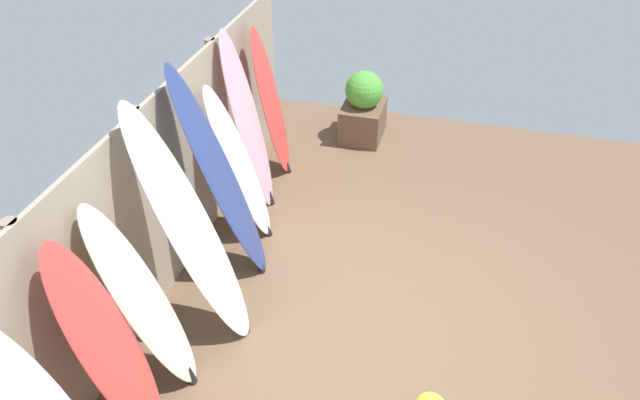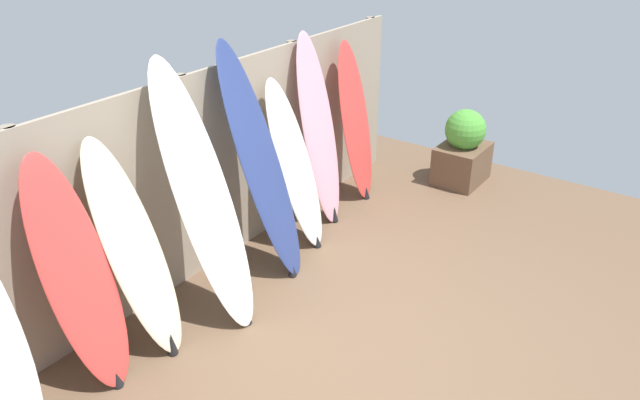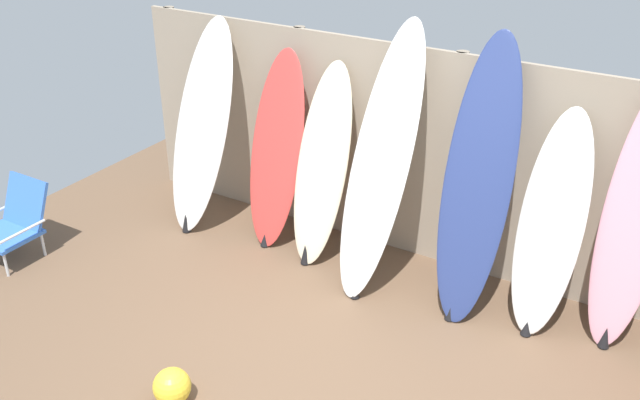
{
  "view_description": "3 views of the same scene",
  "coord_description": "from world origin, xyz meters",
  "px_view_note": "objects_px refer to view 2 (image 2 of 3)",
  "views": [
    {
      "loc": [
        -3.69,
        -0.43,
        3.99
      ],
      "look_at": [
        0.48,
        0.7,
        0.87
      ],
      "focal_mm": 35.0,
      "sensor_mm": 36.0,
      "label": 1
    },
    {
      "loc": [
        -3.28,
        -1.66,
        3.15
      ],
      "look_at": [
        -0.0,
        0.68,
        1.09
      ],
      "focal_mm": 35.0,
      "sensor_mm": 36.0,
      "label": 2
    },
    {
      "loc": [
        1.78,
        -2.94,
        3.26
      ],
      "look_at": [
        -0.44,
        0.71,
        1.03
      ],
      "focal_mm": 40.0,
      "sensor_mm": 36.0,
      "label": 3
    }
  ],
  "objects_px": {
    "surfboard_pink_6": "(319,133)",
    "planter_box": "(463,150)",
    "surfboard_white_3": "(204,198)",
    "surfboard_red_7": "(356,123)",
    "surfboard_white_5": "(295,165)",
    "surfboard_cream_2": "(135,251)",
    "surfboard_red_1": "(79,278)",
    "surfboard_navy_4": "(261,165)"
  },
  "relations": [
    {
      "from": "surfboard_cream_2",
      "to": "surfboard_navy_4",
      "type": "distance_m",
      "value": 1.36
    },
    {
      "from": "surfboard_white_5",
      "to": "surfboard_cream_2",
      "type": "bearing_deg",
      "value": -179.94
    },
    {
      "from": "surfboard_red_1",
      "to": "surfboard_white_5",
      "type": "height_order",
      "value": "surfboard_red_1"
    },
    {
      "from": "surfboard_red_1",
      "to": "surfboard_cream_2",
      "type": "relative_size",
      "value": 1.03
    },
    {
      "from": "surfboard_white_3",
      "to": "surfboard_pink_6",
      "type": "height_order",
      "value": "surfboard_white_3"
    },
    {
      "from": "surfboard_red_1",
      "to": "surfboard_white_3",
      "type": "distance_m",
      "value": 1.08
    },
    {
      "from": "surfboard_cream_2",
      "to": "surfboard_white_3",
      "type": "bearing_deg",
      "value": -11.58
    },
    {
      "from": "surfboard_navy_4",
      "to": "surfboard_pink_6",
      "type": "height_order",
      "value": "surfboard_navy_4"
    },
    {
      "from": "surfboard_pink_6",
      "to": "surfboard_red_7",
      "type": "distance_m",
      "value": 0.65
    },
    {
      "from": "surfboard_navy_4",
      "to": "planter_box",
      "type": "xyz_separation_m",
      "value": [
        2.73,
        -0.69,
        -0.62
      ]
    },
    {
      "from": "surfboard_white_5",
      "to": "planter_box",
      "type": "xyz_separation_m",
      "value": [
        2.19,
        -0.75,
        -0.4
      ]
    },
    {
      "from": "surfboard_white_3",
      "to": "surfboard_red_1",
      "type": "bearing_deg",
      "value": 173.15
    },
    {
      "from": "surfboard_white_3",
      "to": "surfboard_pink_6",
      "type": "distance_m",
      "value": 1.81
    },
    {
      "from": "surfboard_white_3",
      "to": "surfboard_red_7",
      "type": "height_order",
      "value": "surfboard_white_3"
    },
    {
      "from": "surfboard_navy_4",
      "to": "planter_box",
      "type": "height_order",
      "value": "surfboard_navy_4"
    },
    {
      "from": "surfboard_white_3",
      "to": "planter_box",
      "type": "height_order",
      "value": "surfboard_white_3"
    },
    {
      "from": "surfboard_cream_2",
      "to": "surfboard_navy_4",
      "type": "bearing_deg",
      "value": -2.48
    },
    {
      "from": "surfboard_cream_2",
      "to": "surfboard_red_7",
      "type": "bearing_deg",
      "value": 1.37
    },
    {
      "from": "surfboard_white_3",
      "to": "planter_box",
      "type": "relative_size",
      "value": 2.35
    },
    {
      "from": "surfboard_red_1",
      "to": "surfboard_cream_2",
      "type": "bearing_deg",
      "value": -0.56
    },
    {
      "from": "surfboard_cream_2",
      "to": "surfboard_pink_6",
      "type": "bearing_deg",
      "value": 2.19
    },
    {
      "from": "surfboard_cream_2",
      "to": "surfboard_white_3",
      "type": "xyz_separation_m",
      "value": [
        0.59,
        -0.12,
        0.22
      ]
    },
    {
      "from": "surfboard_pink_6",
      "to": "planter_box",
      "type": "relative_size",
      "value": 2.19
    },
    {
      "from": "surfboard_navy_4",
      "to": "planter_box",
      "type": "relative_size",
      "value": 2.34
    },
    {
      "from": "planter_box",
      "to": "surfboard_red_1",
      "type": "bearing_deg",
      "value": 170.52
    },
    {
      "from": "surfboard_red_1",
      "to": "surfboard_white_3",
      "type": "height_order",
      "value": "surfboard_white_3"
    },
    {
      "from": "surfboard_white_3",
      "to": "surfboard_red_7",
      "type": "distance_m",
      "value": 2.46
    },
    {
      "from": "surfboard_red_1",
      "to": "surfboard_red_7",
      "type": "relative_size",
      "value": 0.97
    },
    {
      "from": "surfboard_red_1",
      "to": "surfboard_cream_2",
      "type": "height_order",
      "value": "surfboard_red_1"
    },
    {
      "from": "surfboard_cream_2",
      "to": "surfboard_white_5",
      "type": "relative_size",
      "value": 1.02
    },
    {
      "from": "surfboard_white_5",
      "to": "surfboard_red_7",
      "type": "height_order",
      "value": "surfboard_red_7"
    },
    {
      "from": "surfboard_navy_4",
      "to": "surfboard_white_5",
      "type": "bearing_deg",
      "value": 6.32
    },
    {
      "from": "surfboard_white_3",
      "to": "surfboard_red_7",
      "type": "xyz_separation_m",
      "value": [
        2.44,
        0.19,
        -0.17
      ]
    },
    {
      "from": "surfboard_navy_4",
      "to": "surfboard_pink_6",
      "type": "xyz_separation_m",
      "value": [
        1.05,
        0.15,
        -0.07
      ]
    },
    {
      "from": "surfboard_cream_2",
      "to": "surfboard_pink_6",
      "type": "relative_size",
      "value": 0.85
    },
    {
      "from": "surfboard_red_7",
      "to": "surfboard_red_1",
      "type": "bearing_deg",
      "value": -178.88
    },
    {
      "from": "surfboard_white_5",
      "to": "planter_box",
      "type": "relative_size",
      "value": 1.83
    },
    {
      "from": "surfboard_red_1",
      "to": "surfboard_navy_4",
      "type": "xyz_separation_m",
      "value": [
        1.79,
        -0.06,
        0.19
      ]
    },
    {
      "from": "surfboard_red_1",
      "to": "planter_box",
      "type": "bearing_deg",
      "value": -9.48
    },
    {
      "from": "surfboard_cream_2",
      "to": "surfboard_white_5",
      "type": "distance_m",
      "value": 1.88
    },
    {
      "from": "surfboard_cream_2",
      "to": "surfboard_navy_4",
      "type": "height_order",
      "value": "surfboard_navy_4"
    },
    {
      "from": "planter_box",
      "to": "surfboard_white_3",
      "type": "bearing_deg",
      "value": 169.73
    }
  ]
}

